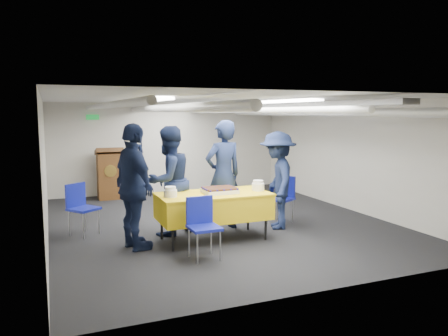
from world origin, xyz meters
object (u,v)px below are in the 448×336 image
(sailor_b, at_px, (169,181))
(podium, at_px, (109,173))
(sheet_cake, at_px, (220,190))
(chair_left, at_px, (80,204))
(sailor_c, at_px, (134,187))
(chair_right, at_px, (283,194))
(serving_table, at_px, (213,206))
(sailor_a, at_px, (223,175))
(chair_near, at_px, (202,221))
(sailor_d, at_px, (278,180))

(sailor_b, bearing_deg, podium, -108.47)
(sheet_cake, bearing_deg, chair_left, 150.88)
(sailor_c, bearing_deg, podium, -15.75)
(sheet_cake, xyz_separation_m, sailor_b, (-0.68, 0.62, 0.11))
(sheet_cake, xyz_separation_m, chair_right, (1.53, 0.63, -0.28))
(serving_table, height_order, sailor_a, sailor_a)
(serving_table, height_order, sheet_cake, sheet_cake)
(podium, xyz_separation_m, sailor_b, (0.53, -3.52, 0.31))
(sheet_cake, distance_m, chair_near, 0.96)
(serving_table, height_order, sailor_d, sailor_d)
(sheet_cake, relative_size, podium, 0.43)
(sailor_c, bearing_deg, chair_left, 18.34)
(sailor_a, bearing_deg, chair_left, -22.71)
(sailor_a, distance_m, sailor_b, 0.98)
(sailor_a, distance_m, sailor_c, 1.77)
(chair_near, relative_size, sailor_a, 0.45)
(sailor_b, xyz_separation_m, sailor_d, (1.90, -0.34, -0.05))
(sheet_cake, height_order, sailor_b, sailor_b)
(serving_table, bearing_deg, sailor_b, 133.76)
(podium, distance_m, chair_right, 4.45)
(podium, bearing_deg, sailor_b, -81.43)
(sailor_a, bearing_deg, sailor_d, 151.91)
(chair_near, bearing_deg, sheet_cake, 52.79)
(sheet_cake, bearing_deg, sailor_d, 12.92)
(chair_near, distance_m, sailor_d, 2.07)
(chair_near, height_order, chair_right, same)
(chair_right, bearing_deg, sailor_b, -179.74)
(sailor_d, bearing_deg, sailor_b, -79.10)
(podium, height_order, chair_left, podium)
(serving_table, xyz_separation_m, sailor_d, (1.32, 0.26, 0.31))
(chair_left, xyz_separation_m, sailor_d, (3.30, -0.88, 0.34))
(chair_right, height_order, sailor_a, sailor_a)
(sailor_d, bearing_deg, podium, -126.67)
(sheet_cake, bearing_deg, sailor_c, 179.44)
(sheet_cake, relative_size, sailor_d, 0.31)
(podium, relative_size, sailor_c, 0.66)
(sheet_cake, xyz_separation_m, podium, (-1.21, 4.14, -0.20))
(chair_right, relative_size, sailor_d, 0.50)
(chair_near, xyz_separation_m, chair_left, (-1.53, 1.89, 0.00))
(chair_right, relative_size, chair_left, 1.00)
(sheet_cake, height_order, sailor_d, sailor_d)
(chair_near, distance_m, chair_left, 2.43)
(chair_right, distance_m, sailor_c, 3.00)
(chair_left, bearing_deg, chair_right, -8.30)
(chair_near, height_order, sailor_b, sailor_b)
(chair_left, bearing_deg, sailor_d, -14.95)
(sheet_cake, distance_m, sailor_c, 1.38)
(sailor_d, bearing_deg, sailor_a, -87.62)
(sailor_a, bearing_deg, podium, -76.21)
(sailor_b, height_order, sailor_c, sailor_c)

